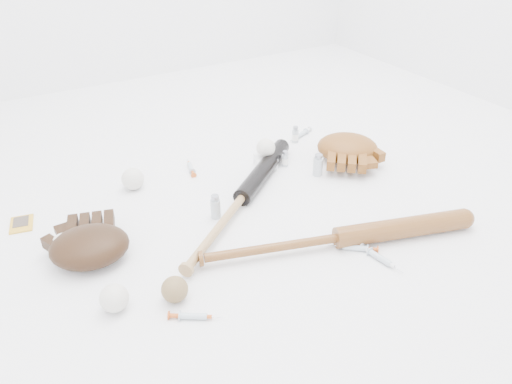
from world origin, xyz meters
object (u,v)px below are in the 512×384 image
bat_dark (242,197)px  glove_dark (89,246)px  bat_wood (339,238)px  pedestal (266,161)px

bat_dark → glove_dark: bearing=145.2°
bat_wood → pedestal: 0.53m
bat_dark → pedestal: (0.20, 0.19, -0.01)m
pedestal → bat_wood: bearing=-97.6°
glove_dark → pedestal: glove_dark is taller
bat_dark → pedestal: 0.28m
bat_dark → glove_dark: (-0.50, -0.03, 0.02)m
bat_wood → pedestal: bat_wood is taller
bat_dark → glove_dark: glove_dark is taller
bat_dark → bat_wood: (0.13, -0.34, 0.00)m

